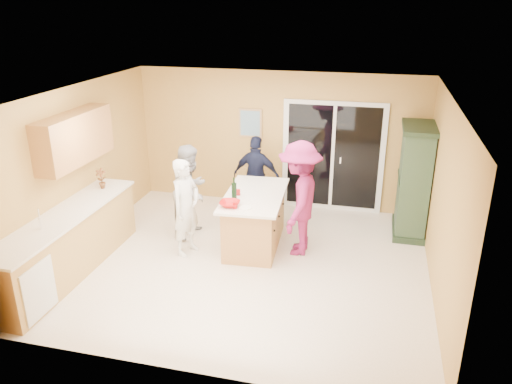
% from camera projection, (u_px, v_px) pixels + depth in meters
% --- Properties ---
extents(floor, '(5.50, 5.50, 0.00)m').
position_uv_depth(floor, '(245.00, 262.00, 7.74)').
color(floor, white).
rests_on(floor, ground).
extents(ceiling, '(5.50, 5.00, 0.10)m').
position_uv_depth(ceiling, '(244.00, 95.00, 6.80)').
color(ceiling, silver).
rests_on(ceiling, wall_back).
extents(wall_back, '(5.50, 0.10, 2.60)m').
position_uv_depth(wall_back, '(278.00, 140.00, 9.53)').
color(wall_back, '#EDC461').
rests_on(wall_back, ground).
extents(wall_front, '(5.50, 0.10, 2.60)m').
position_uv_depth(wall_front, '(180.00, 268.00, 5.01)').
color(wall_front, '#EDC461').
rests_on(wall_front, ground).
extents(wall_left, '(0.10, 5.00, 2.60)m').
position_uv_depth(wall_left, '(77.00, 169.00, 7.89)').
color(wall_left, '#EDC461').
rests_on(wall_left, ground).
extents(wall_right, '(0.10, 5.00, 2.60)m').
position_uv_depth(wall_right, '(443.00, 201.00, 6.66)').
color(wall_right, '#EDC461').
rests_on(wall_right, ground).
extents(left_cabinet_run, '(0.65, 3.05, 1.24)m').
position_uv_depth(left_cabinet_run, '(62.00, 249.00, 7.17)').
color(left_cabinet_run, '#B68B46').
rests_on(left_cabinet_run, floor).
extents(upper_cabinets, '(0.35, 1.60, 0.75)m').
position_uv_depth(upper_cabinets, '(75.00, 138.00, 7.46)').
color(upper_cabinets, '#B68B46').
rests_on(upper_cabinets, wall_left).
extents(sliding_door, '(1.90, 0.07, 2.10)m').
position_uv_depth(sliding_door, '(333.00, 157.00, 9.36)').
color(sliding_door, silver).
rests_on(sliding_door, floor).
extents(framed_picture, '(0.46, 0.04, 0.56)m').
position_uv_depth(framed_picture, '(250.00, 123.00, 9.53)').
color(framed_picture, '#A98154').
rests_on(framed_picture, wall_back).
extents(kitchen_island, '(1.03, 1.76, 0.90)m').
position_uv_depth(kitchen_island, '(255.00, 221.00, 8.17)').
color(kitchen_island, '#B68B46').
rests_on(kitchen_island, floor).
extents(green_hutch, '(0.55, 1.04, 1.91)m').
position_uv_depth(green_hutch, '(414.00, 182.00, 8.41)').
color(green_hutch, '#1E311F').
rests_on(green_hutch, floor).
extents(woman_white, '(0.53, 0.66, 1.56)m').
position_uv_depth(woman_white, '(186.00, 207.00, 7.78)').
color(woman_white, white).
rests_on(woman_white, floor).
extents(woman_grey, '(0.74, 0.88, 1.60)m').
position_uv_depth(woman_grey, '(191.00, 191.00, 8.41)').
color(woman_grey, '#959597').
rests_on(woman_grey, floor).
extents(woman_navy, '(0.91, 0.44, 1.51)m').
position_uv_depth(woman_navy, '(257.00, 176.00, 9.22)').
color(woman_navy, '#182035').
rests_on(woman_navy, floor).
extents(woman_magenta, '(0.70, 1.19, 1.83)m').
position_uv_depth(woman_magenta, '(299.00, 199.00, 7.76)').
color(woman_magenta, '#93205E').
rests_on(woman_magenta, floor).
extents(serving_bowl, '(0.31, 0.31, 0.08)m').
position_uv_depth(serving_bowl, '(230.00, 204.00, 7.52)').
color(serving_bowl, '#B41414').
rests_on(serving_bowl, kitchen_island).
extents(tulip_vase, '(0.20, 0.15, 0.34)m').
position_uv_depth(tulip_vase, '(101.00, 178.00, 8.05)').
color(tulip_vase, '#AC1115').
rests_on(tulip_vase, left_cabinet_run).
extents(tumbler_near, '(0.07, 0.07, 0.10)m').
position_uv_depth(tumbler_near, '(235.00, 205.00, 7.44)').
color(tumbler_near, '#B41414').
rests_on(tumbler_near, kitchen_island).
extents(tumbler_far, '(0.08, 0.08, 0.09)m').
position_uv_depth(tumbler_far, '(238.00, 192.00, 7.94)').
color(tumbler_far, '#B41414').
rests_on(tumbler_far, kitchen_island).
extents(wine_bottle, '(0.08, 0.08, 0.34)m').
position_uv_depth(wine_bottle, '(234.00, 190.00, 7.78)').
color(wine_bottle, black).
rests_on(wine_bottle, kitchen_island).
extents(white_plate, '(0.19, 0.19, 0.01)m').
position_uv_depth(white_plate, '(245.00, 208.00, 7.46)').
color(white_plate, white).
rests_on(white_plate, kitchen_island).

